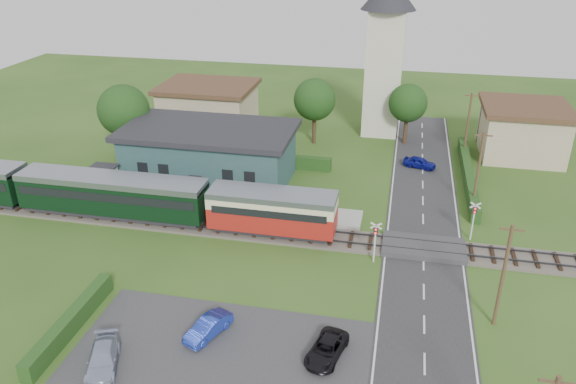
% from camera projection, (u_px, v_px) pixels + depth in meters
% --- Properties ---
extents(ground, '(120.00, 120.00, 0.00)m').
position_uv_depth(ground, '(289.00, 249.00, 42.67)').
color(ground, '#2D4C19').
extents(railway_track, '(76.00, 3.20, 0.49)m').
position_uv_depth(railway_track, '(294.00, 235.00, 44.38)').
color(railway_track, '#4C443D').
rests_on(railway_track, ground).
extents(road, '(6.00, 70.00, 0.05)m').
position_uv_depth(road, '(424.00, 264.00, 40.79)').
color(road, '#28282B').
rests_on(road, ground).
extents(car_park, '(17.00, 9.00, 0.08)m').
position_uv_depth(car_park, '(221.00, 353.00, 32.35)').
color(car_park, '#333335').
rests_on(car_park, ground).
extents(crossing_deck, '(6.20, 3.40, 0.45)m').
position_uv_depth(crossing_deck, '(424.00, 248.00, 42.46)').
color(crossing_deck, '#333335').
rests_on(crossing_deck, ground).
extents(platform, '(30.00, 3.00, 0.45)m').
position_uv_depth(platform, '(190.00, 204.00, 49.03)').
color(platform, gray).
rests_on(platform, ground).
extents(equipment_hut, '(2.30, 2.30, 2.55)m').
position_uv_depth(equipment_hut, '(103.00, 180.00, 49.87)').
color(equipment_hut, beige).
rests_on(equipment_hut, platform).
extents(station_building, '(16.00, 9.00, 5.30)m').
position_uv_depth(station_building, '(210.00, 154.00, 53.07)').
color(station_building, '#294C4A').
rests_on(station_building, ground).
extents(train, '(43.20, 2.90, 3.40)m').
position_uv_depth(train, '(78.00, 191.00, 46.96)').
color(train, '#232328').
rests_on(train, ground).
extents(church_tower, '(6.00, 6.00, 17.60)m').
position_uv_depth(church_tower, '(386.00, 45.00, 61.99)').
color(church_tower, beige).
rests_on(church_tower, ground).
extents(house_west, '(10.80, 8.80, 5.50)m').
position_uv_depth(house_west, '(209.00, 107.00, 66.31)').
color(house_west, tan).
rests_on(house_west, ground).
extents(house_east, '(8.80, 8.80, 5.50)m').
position_uv_depth(house_east, '(522.00, 130.00, 58.87)').
color(house_east, tan).
rests_on(house_east, ground).
extents(hedge_carpark, '(0.80, 9.00, 1.20)m').
position_uv_depth(hedge_carpark, '(70.00, 323.00, 33.89)').
color(hedge_carpark, '#193814').
rests_on(hedge_carpark, ground).
extents(hedge_roadside, '(0.80, 18.00, 1.20)m').
position_uv_depth(hedge_roadside, '(468.00, 175.00, 53.86)').
color(hedge_roadside, '#193814').
rests_on(hedge_roadside, ground).
extents(hedge_station, '(22.00, 0.80, 1.30)m').
position_uv_depth(hedge_station, '(225.00, 156.00, 57.93)').
color(hedge_station, '#193814').
rests_on(hedge_station, ground).
extents(tree_a, '(5.20, 5.20, 8.00)m').
position_uv_depth(tree_a, '(124.00, 110.00, 56.43)').
color(tree_a, '#332316').
rests_on(tree_a, ground).
extents(tree_b, '(4.60, 4.60, 7.34)m').
position_uv_depth(tree_b, '(315.00, 100.00, 61.15)').
color(tree_b, '#332316').
rests_on(tree_b, ground).
extents(tree_c, '(4.20, 4.20, 6.78)m').
position_uv_depth(tree_c, '(408.00, 103.00, 61.20)').
color(tree_c, '#332316').
rests_on(tree_c, ground).
extents(utility_pole_b, '(1.40, 0.22, 7.00)m').
position_uv_depth(utility_pole_b, '(503.00, 275.00, 33.15)').
color(utility_pole_b, '#473321').
rests_on(utility_pole_b, ground).
extents(utility_pole_c, '(1.40, 0.22, 7.00)m').
position_uv_depth(utility_pole_c, '(478.00, 170.00, 47.25)').
color(utility_pole_c, '#473321').
rests_on(utility_pole_c, ground).
extents(utility_pole_d, '(1.40, 0.22, 7.00)m').
position_uv_depth(utility_pole_d, '(468.00, 125.00, 57.83)').
color(utility_pole_d, '#473321').
rests_on(utility_pole_d, ground).
extents(crossing_signal_near, '(0.84, 0.28, 3.28)m').
position_uv_depth(crossing_signal_near, '(375.00, 236.00, 40.18)').
color(crossing_signal_near, silver).
rests_on(crossing_signal_near, ground).
extents(crossing_signal_far, '(0.84, 0.28, 3.28)m').
position_uv_depth(crossing_signal_far, '(474.00, 215.00, 43.07)').
color(crossing_signal_far, silver).
rests_on(crossing_signal_far, ground).
extents(streetlamp_west, '(0.30, 0.30, 5.15)m').
position_uv_depth(streetlamp_west, '(135.00, 114.00, 63.11)').
color(streetlamp_west, '#3F3F47').
rests_on(streetlamp_west, ground).
extents(streetlamp_east, '(0.30, 0.30, 5.15)m').
position_uv_depth(streetlamp_east, '(480.00, 117.00, 62.16)').
color(streetlamp_east, '#3F3F47').
rests_on(streetlamp_east, ground).
extents(car_on_road, '(3.49, 2.17, 1.11)m').
position_uv_depth(car_on_road, '(420.00, 162.00, 56.58)').
color(car_on_road, navy).
rests_on(car_on_road, road).
extents(car_park_blue, '(2.39, 3.57, 1.11)m').
position_uv_depth(car_park_blue, '(208.00, 327.00, 33.45)').
color(car_park_blue, '#1D32A0').
rests_on(car_park_blue, car_park).
extents(car_park_silver, '(2.89, 4.23, 1.14)m').
position_uv_depth(car_park_silver, '(103.00, 359.00, 31.01)').
color(car_park_silver, '#9FA9C4').
rests_on(car_park_silver, car_park).
extents(car_park_dark, '(2.44, 3.90, 1.01)m').
position_uv_depth(car_park_dark, '(327.00, 349.00, 31.82)').
color(car_park_dark, black).
rests_on(car_park_dark, car_park).
extents(pedestrian_near, '(0.59, 0.43, 1.52)m').
position_uv_depth(pedestrian_near, '(267.00, 202.00, 47.15)').
color(pedestrian_near, gray).
rests_on(pedestrian_near, platform).
extents(pedestrian_far, '(0.90, 1.06, 1.90)m').
position_uv_depth(pedestrian_far, '(112.00, 186.00, 49.64)').
color(pedestrian_far, gray).
rests_on(pedestrian_far, platform).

